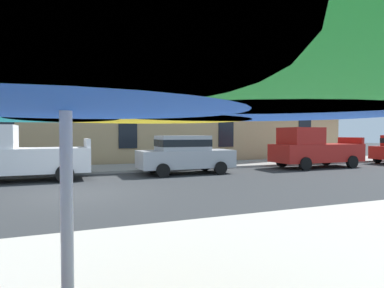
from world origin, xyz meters
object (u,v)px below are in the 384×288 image
Objects in this scene: pickup_white at (14,155)px; pickup_red_midblock at (313,149)px; patio_umbrella at (65,61)px; sedan_silver at (185,153)px.

pickup_white is 1.00× the size of pickup_red_midblock.
pickup_red_midblock is at bearing 0.00° from pickup_white.
pickup_red_midblock is (14.55, 0.00, 0.00)m from pickup_white.
patio_umbrella is at bearing -135.26° from pickup_red_midblock.
sedan_silver is 1.12× the size of patio_umbrella.
patio_umbrella reaches higher than pickup_white.
pickup_white is at bearing 180.00° from pickup_red_midblock.
pickup_white is 7.03m from sedan_silver.
sedan_silver is (7.03, -0.00, -0.08)m from pickup_white.
pickup_white and pickup_red_midblock have the same top height.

